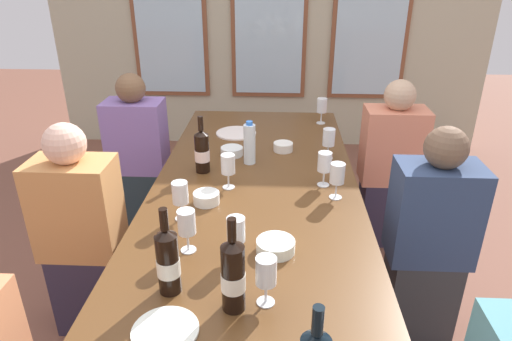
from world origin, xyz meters
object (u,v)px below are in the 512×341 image
at_px(wine_glass_1, 236,231).
at_px(wine_glass_3, 322,106).
at_px(wine_glass_0, 325,164).
at_px(wine_glass_7, 266,273).
at_px(tasting_bowl_0, 283,147).
at_px(seated_person_5, 428,243).
at_px(white_plate_1, 236,133).
at_px(wine_bottle_0, 202,151).
at_px(seated_person_0, 139,159).
at_px(tasting_bowl_3, 232,151).
at_px(tasting_bowl_2, 206,198).
at_px(white_plate_0, 165,331).
at_px(wine_bottle_3, 233,275).
at_px(wine_glass_9, 187,223).
at_px(wine_glass_2, 180,195).
at_px(wine_glass_6, 228,166).
at_px(wine_bottle_1, 168,261).
at_px(seated_person_1, 390,169).
at_px(water_bottle, 250,144).
at_px(tasting_bowl_1, 276,246).
at_px(wine_glass_5, 329,138).
at_px(dining_table, 253,215).
at_px(wine_glass_4, 337,175).
at_px(seated_person_4, 82,238).

bearing_deg(wine_glass_1, wine_glass_3, 74.49).
height_order(wine_glass_0, wine_glass_7, same).
height_order(tasting_bowl_0, wine_glass_3, wine_glass_3).
bearing_deg(seated_person_5, white_plate_1, 138.93).
distance_m(white_plate_1, wine_bottle_0, 0.60).
relative_size(wine_glass_3, seated_person_0, 0.16).
bearing_deg(tasting_bowl_3, wine_bottle_0, -119.96).
height_order(wine_glass_0, seated_person_0, seated_person_0).
distance_m(tasting_bowl_2, seated_person_0, 1.17).
distance_m(wine_bottle_0, tasting_bowl_2, 0.36).
xyz_separation_m(white_plate_1, wine_glass_3, (0.56, 0.24, 0.12)).
bearing_deg(white_plate_0, wine_bottle_3, 30.61).
relative_size(wine_bottle_0, wine_glass_0, 1.74).
bearing_deg(white_plate_0, wine_glass_9, 91.23).
relative_size(wine_glass_2, wine_glass_6, 1.00).
distance_m(white_plate_0, wine_glass_9, 0.43).
relative_size(wine_bottle_3, tasting_bowl_3, 2.60).
xyz_separation_m(wine_bottle_3, wine_glass_2, (-0.28, 0.53, -0.01)).
bearing_deg(wine_glass_1, wine_glass_7, -63.65).
distance_m(wine_bottle_1, wine_glass_1, 0.28).
distance_m(wine_bottle_1, wine_glass_2, 0.47).
relative_size(wine_glass_1, seated_person_1, 0.16).
height_order(water_bottle, wine_glass_7, water_bottle).
height_order(white_plate_1, seated_person_0, seated_person_0).
bearing_deg(seated_person_1, seated_person_0, 177.20).
distance_m(tasting_bowl_3, water_bottle, 0.17).
height_order(tasting_bowl_2, seated_person_1, seated_person_1).
bearing_deg(white_plate_0, tasting_bowl_1, 52.97).
bearing_deg(water_bottle, wine_glass_5, 11.23).
xyz_separation_m(tasting_bowl_1, wine_glass_2, (-0.40, 0.22, 0.09)).
distance_m(tasting_bowl_3, seated_person_5, 1.14).
relative_size(wine_glass_3, wine_glass_9, 1.00).
bearing_deg(seated_person_0, tasting_bowl_1, -54.79).
height_order(white_plate_1, wine_glass_7, wine_glass_7).
height_order(dining_table, wine_glass_6, wine_glass_6).
bearing_deg(wine_bottle_3, wine_glass_9, 123.87).
xyz_separation_m(tasting_bowl_1, wine_glass_6, (-0.24, 0.52, 0.09)).
xyz_separation_m(dining_table, wine_glass_2, (-0.30, -0.15, 0.18)).
xyz_separation_m(wine_glass_5, seated_person_0, (-1.22, 0.42, -0.34)).
bearing_deg(wine_bottle_1, seated_person_5, 31.27).
xyz_separation_m(wine_glass_9, seated_person_1, (1.06, 1.26, -0.34)).
relative_size(wine_bottle_0, wine_glass_4, 1.74).
bearing_deg(dining_table, tasting_bowl_2, -178.27).
xyz_separation_m(wine_bottle_0, seated_person_5, (1.12, -0.29, -0.33)).
distance_m(white_plate_1, wine_glass_2, 1.07).
relative_size(dining_table, tasting_bowl_1, 18.61).
distance_m(wine_glass_7, seated_person_4, 1.17).
distance_m(tasting_bowl_1, wine_glass_5, 0.96).
bearing_deg(wine_glass_1, wine_bottle_1, -137.12).
bearing_deg(water_bottle, seated_person_4, -149.80).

